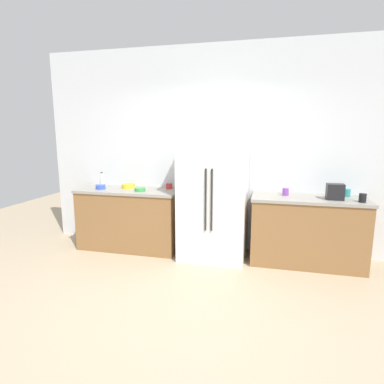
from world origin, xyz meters
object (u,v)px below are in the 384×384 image
Objects in this scene: cup_a at (347,193)px; bowl_c at (101,187)px; toaster at (335,192)px; bowl_a at (140,189)px; cup_d at (363,198)px; cup_c at (169,186)px; bottle_a at (102,182)px; cup_b at (286,192)px; bowl_b at (128,186)px; refrigerator at (214,195)px.

cup_a is 3.50m from bowl_c.
toaster is 1.42× the size of bowl_c.
toaster is at bearing 0.66° from bowl_a.
bowl_a is at bearing 178.86° from cup_d.
cup_c is 2.62m from cup_d.
cup_c is (-2.30, 0.27, -0.06)m from toaster.
bottle_a is at bearing 166.64° from bowl_a.
bottle_a reaches higher than cup_b.
toaster is 2.01× the size of cup_a.
toaster is 2.18× the size of cup_c.
cup_c is at bearing 7.05° from bottle_a.
bowl_b is at bearing -171.00° from cup_c.
refrigerator is 11.48× the size of bowl_a.
refrigerator is at bearing -173.10° from cup_b.
cup_c is (-2.49, 0.01, -0.01)m from cup_a.
cup_a reaches higher than cup_b.
bowl_c is (-3.60, 0.08, -0.02)m from cup_d.
cup_a is 0.36m from cup_d.
bottle_a is 2.19× the size of cup_d.
bowl_b is at bearing 174.17° from refrigerator.
bowl_b is at bearing 24.68° from bowl_c.
cup_d is 0.75× the size of bowl_c.
bottle_a reaches higher than toaster.
cup_a is 2.86m from bowl_a.
bottle_a is 0.73m from bowl_a.
cup_d is at bearing -1.14° from bowl_a.
toaster is at bearing -2.33° from bottle_a.
cup_a is 3.12m from bowl_b.
bowl_c is (-1.73, -0.03, 0.05)m from refrigerator.
bottle_a is at bearing -179.79° from cup_b.
bowl_c is (-1.00, -0.27, -0.01)m from cup_c.
bowl_c is (-2.70, -0.15, -0.02)m from cup_b.
cup_d is at bearing -7.80° from cup_c.
refrigerator reaches higher than bowl_c.
bottle_a is 2.52× the size of cup_c.
bowl_a is at bearing -174.29° from cup_a.
bottle_a is 3.55m from cup_a.
cup_d reaches higher than bowl_c.
cup_a reaches higher than cup_c.
toaster is 0.87× the size of bottle_a.
toaster is at bearing -127.48° from cup_a.
refrigerator is at bearing 1.13° from bowl_c.
bowl_a is at bearing -35.67° from bowl_b.
bowl_c is at bearing -164.82° from cup_c.
cup_b reaches higher than bowl_c.
toaster reaches higher than bowl_a.
cup_b reaches higher than bowl_a.
cup_d is (0.30, -0.09, -0.05)m from toaster.
cup_a is 1.08× the size of cup_c.
toaster reaches higher than cup_d.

